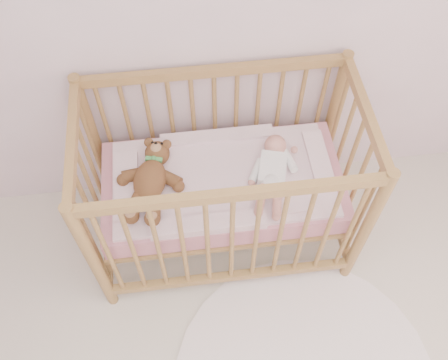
{
  "coord_description": "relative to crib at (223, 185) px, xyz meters",
  "views": [
    {
      "loc": [
        -0.15,
        0.21,
        2.64
      ],
      "look_at": [
        0.01,
        1.55,
        0.62
      ],
      "focal_mm": 40.0,
      "sensor_mm": 36.0,
      "label": 1
    }
  ],
  "objects": [
    {
      "name": "mattress",
      "position": [
        0.0,
        0.0,
        -0.01
      ],
      "size": [
        1.22,
        0.62,
        0.13
      ],
      "primitive_type": "cube",
      "color": "pink",
      "rests_on": "crib"
    },
    {
      "name": "baby",
      "position": [
        0.25,
        -0.02,
        0.14
      ],
      "size": [
        0.37,
        0.55,
        0.12
      ],
      "primitive_type": null,
      "rotation": [
        0.0,
        0.0,
        -0.27
      ],
      "color": "white",
      "rests_on": "blanket"
    },
    {
      "name": "crib",
      "position": [
        0.0,
        0.0,
        0.0
      ],
      "size": [
        1.36,
        0.76,
        1.0
      ],
      "primitive_type": null,
      "color": "#A97D47",
      "rests_on": "floor"
    },
    {
      "name": "teddy_bear",
      "position": [
        -0.36,
        -0.02,
        0.15
      ],
      "size": [
        0.46,
        0.57,
        0.14
      ],
      "primitive_type": null,
      "rotation": [
        0.0,
        0.0,
        -0.25
      ],
      "color": "brown",
      "rests_on": "blanket"
    },
    {
      "name": "blanket",
      "position": [
        0.0,
        0.0,
        0.06
      ],
      "size": [
        1.1,
        0.58,
        0.06
      ],
      "primitive_type": null,
      "color": "#E9A0B4",
      "rests_on": "mattress"
    }
  ]
}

